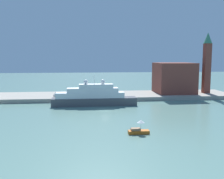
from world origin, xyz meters
TOP-DOWN VIEW (x-y plane):
  - ground at (0.00, 0.00)m, footprint 400.00×400.00m
  - quay_dock at (0.00, 26.18)m, footprint 110.00×20.37m
  - large_yacht at (-3.51, 9.23)m, footprint 29.47×4.91m
  - small_motorboat at (5.28, -25.76)m, footprint 4.67×1.62m
  - harbor_building at (31.96, 27.52)m, footprint 15.57×15.08m
  - bell_tower at (45.38, 25.22)m, footprint 3.56×3.56m
  - parked_car at (-16.80, 22.72)m, footprint 3.82×1.89m
  - person_figure at (-13.34, 23.34)m, footprint 0.36×0.36m
  - mooring_bollard at (-2.01, 17.17)m, footprint 0.53×0.53m

SIDE VIEW (x-z plane):
  - ground at x=0.00m, z-range 0.00..0.00m
  - quay_dock at x=0.00m, z-range 0.00..1.51m
  - small_motorboat at x=5.28m, z-range -0.64..2.45m
  - mooring_bollard at x=-2.01m, z-range 1.51..2.33m
  - parked_car at x=-16.80m, z-range 1.42..2.78m
  - person_figure at x=-13.34m, z-range 1.45..3.01m
  - large_yacht at x=-3.51m, z-range -2.24..8.35m
  - harbor_building at x=31.96m, z-range 1.51..14.39m
  - bell_tower at x=45.38m, z-range 2.66..28.21m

